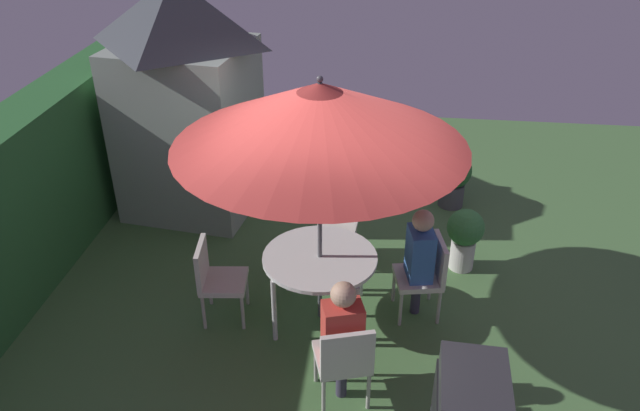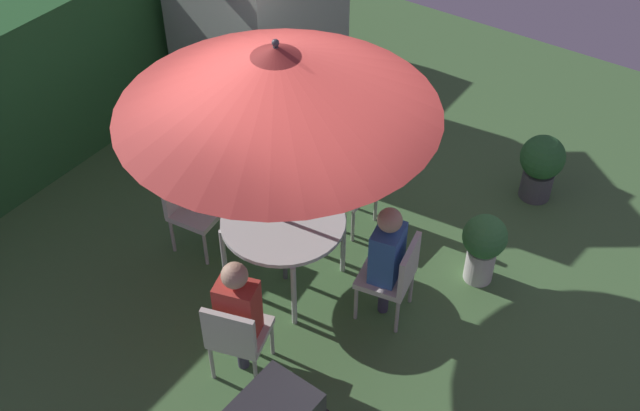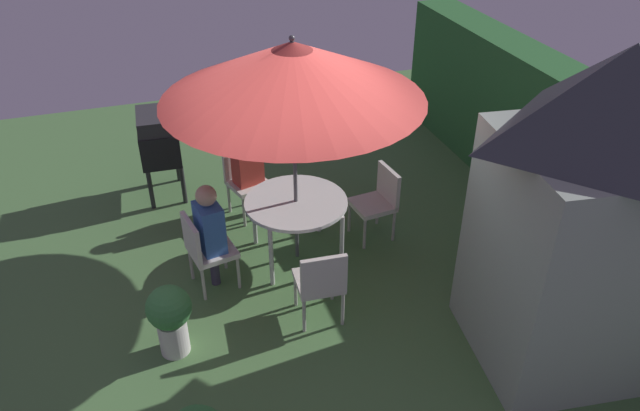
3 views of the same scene
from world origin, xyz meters
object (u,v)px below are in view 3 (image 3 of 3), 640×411
Objects in this scene: bbq_grill at (159,138)px; chair_far_side at (204,248)px; chair_toward_house at (379,198)px; patio_umbrella at (293,71)px; chair_toward_hedge at (321,281)px; garden_shed at (590,215)px; patio_table at (296,206)px; person_in_red at (247,161)px; chair_near_shed at (245,177)px; person_in_blue at (209,225)px; potted_plant_by_shed at (170,316)px.

bbq_grill is 1.33× the size of chair_far_side.
chair_toward_house is (1.79, 2.37, -0.33)m from bbq_grill.
patio_umbrella is 2.10m from chair_toward_hedge.
garden_shed reaches higher than chair_toward_hedge.
patio_table is at bearing 100.81° from chair_far_side.
person_in_red is (-1.26, 0.77, 0.26)m from chair_far_side.
chair_near_shed is (0.77, 0.96, -0.33)m from bbq_grill.
person_in_red reaches higher than patio_table.
bbq_grill is 1.28m from chair_near_shed.
garden_shed is 3.38× the size of chair_toward_hedge.
chair_near_shed is (-3.32, -2.33, -1.03)m from garden_shed.
garden_shed reaches higher than patio_table.
bbq_grill reaches higher than chair_far_side.
chair_near_shed is 1.54m from chair_far_side.
chair_near_shed is (-1.14, -0.34, -0.19)m from patio_table.
garden_shed is 2.42× the size of person_in_blue.
chair_toward_hedge is 2.20m from person_in_red.
patio_table is at bearing 100.81° from person_in_blue.
garden_shed is 3.38× the size of chair_near_shed.
chair_toward_hedge is at bearing 6.35° from person_in_red.
garden_shed is at bearing 35.38° from person_in_red.
patio_umbrella reaches higher than potted_plant_by_shed.
person_in_red is 1.00× the size of person_in_blue.
patio_umbrella reaches higher than chair_far_side.
potted_plant_by_shed is (1.20, -2.62, -0.07)m from chair_toward_house.
chair_near_shed is 0.71× the size of person_in_blue.
chair_far_side is at bearing -28.86° from chair_near_shed.
person_in_blue is (2.10, 0.30, -0.06)m from bbq_grill.
chair_toward_house is at bearing 114.53° from potted_plant_by_shed.
potted_plant_by_shed is 0.61× the size of person_in_blue.
chair_toward_hedge is (2.26, 0.27, 0.00)m from chair_near_shed.
bbq_grill is 1.56× the size of potted_plant_by_shed.
person_in_blue is at bearing -26.31° from chair_near_shed.
person_in_red is at bearing -144.62° from garden_shed.
person_in_red and person_in_blue have the same top height.
potted_plant_by_shed is 2.49m from person_in_red.
chair_toward_hedge and chair_toward_house have the same top height.
potted_plant_by_shed is at bearing -55.32° from patio_table.
chair_near_shed is at bearing -145.01° from garden_shed.
patio_umbrella is 2.14× the size of person_in_blue.
bbq_grill reaches higher than potted_plant_by_shed.
bbq_grill is at bearing -145.69° from patio_umbrella.
person_in_blue is at bearing -81.44° from chair_toward_house.
patio_umbrella reaches higher than person_in_red.
chair_far_side is (2.12, 0.22, -0.33)m from bbq_grill.
patio_table is at bearing 124.68° from potted_plant_by_shed.
chair_far_side is 1.00× the size of chair_toward_house.
person_in_blue is at bearing 100.81° from chair_far_side.
chair_toward_house is at bearing -158.39° from garden_shed.
bbq_grill is 1.33× the size of chair_near_shed.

